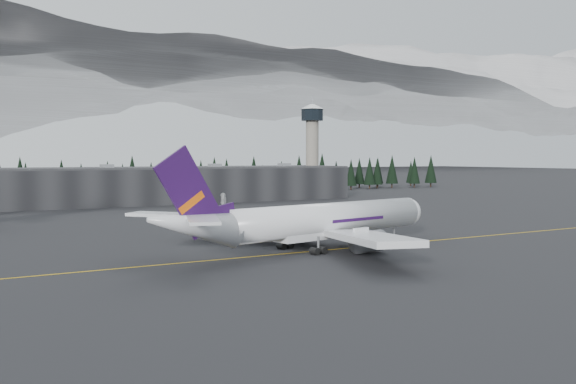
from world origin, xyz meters
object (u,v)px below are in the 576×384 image
control_tower (312,139)px  jet_main (307,222)px  gse_vehicle_b (224,203)px  terminal (136,185)px

control_tower → jet_main: size_ratio=0.62×
jet_main → gse_vehicle_b: (30.88, 101.43, -4.38)m
terminal → gse_vehicle_b: terminal is taller
terminal → gse_vehicle_b: size_ratio=38.38×
terminal → jet_main: 126.18m
control_tower → gse_vehicle_b: bearing=-152.4°
terminal → gse_vehicle_b: 33.61m
terminal → gse_vehicle_b: (22.37, -24.46, -5.59)m
control_tower → gse_vehicle_b: control_tower is taller
control_tower → gse_vehicle_b: size_ratio=9.04×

